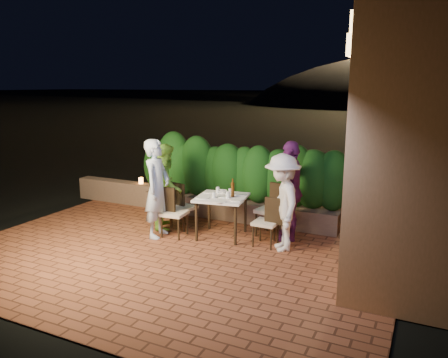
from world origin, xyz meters
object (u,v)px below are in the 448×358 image
Objects in this scene: bowl at (222,191)px; diner_blue at (157,188)px; chair_right_front at (266,221)px; diner_purple at (290,190)px; chair_right_back at (271,209)px; beer_bottle at (233,188)px; parapet_lamp at (141,181)px; dining_table at (222,217)px; diner_green at (167,186)px; chair_left_back at (184,206)px; chair_left_front at (174,212)px; diner_white at (282,203)px.

diner_blue is at bearing -142.17° from bowl.
diner_purple is at bearing -114.17° from chair_right_front.
diner_blue is 1.01× the size of diner_purple.
chair_right_back is at bearing -72.43° from diner_blue.
parapet_lamp is (-2.77, 1.04, -0.34)m from beer_bottle.
dining_table is 0.49× the size of diner_purple.
diner_purple is at bearing -105.64° from diner_green.
bowl is 0.10× the size of diner_purple.
diner_purple is at bearing 8.29° from bowl.
chair_right_back is (0.91, 0.16, -0.27)m from bowl.
diner_purple reaches higher than chair_left_back.
diner_blue is (-0.94, -0.73, 0.12)m from bowl.
diner_blue is (-1.84, -0.89, 0.39)m from chair_right_back.
bowl is at bearing 25.72° from chair_left_back.
chair_left_front reaches higher than dining_table.
chair_right_back reaches higher than chair_left_front.
parapet_lamp is at bearing -17.56° from chair_right_front.
chair_right_front is at bearing -19.16° from parapet_lamp.
dining_table is at bearing -3.86° from chair_right_front.
diner_purple is (1.92, 0.79, 0.43)m from chair_left_front.
dining_table is 0.49m from bowl.
diner_white is at bearing -119.51° from diner_green.
beer_bottle is 1.15m from chair_left_back.
dining_table is 1.26m from diner_white.
chair_left_back is (-0.86, 0.12, 0.06)m from dining_table.
dining_table is 0.88m from chair_right_front.
diner_blue is 2.26m from diner_white.
beer_bottle is at bearing -20.67° from parapet_lamp.
chair_left_back is 2.00m from parapet_lamp.
beer_bottle is 2.34× the size of parapet_lamp.
beer_bottle is at bearing -114.32° from diner_green.
chair_left_back is 0.49× the size of diner_blue.
diner_blue is at bearing 170.51° from diner_green.
diner_green reaches higher than chair_left_back.
bowl is 0.96m from chair_left_front.
dining_table is 2.62× the size of beer_bottle.
beer_bottle is (0.18, 0.08, 0.54)m from dining_table.
bowl is 0.21× the size of chair_right_front.
beer_bottle reaches higher than parapet_lamp.
chair_right_front is 0.48m from diner_white.
parapet_lamp is (-2.59, 1.12, 0.20)m from dining_table.
chair_left_front is at bearing -39.12° from parapet_lamp.
bowl is at bearing -104.50° from diner_green.
dining_table is 1.32m from diner_purple.
chair_left_front is 0.68m from diner_green.
diner_green is at bearing -101.23° from diner_purple.
beer_bottle is 2.98m from parapet_lamp.
chair_left_back is (-1.05, 0.04, -0.48)m from beer_bottle.
beer_bottle is 0.20× the size of diner_white.
parapet_lamp is (-2.47, 0.86, -0.20)m from bowl.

